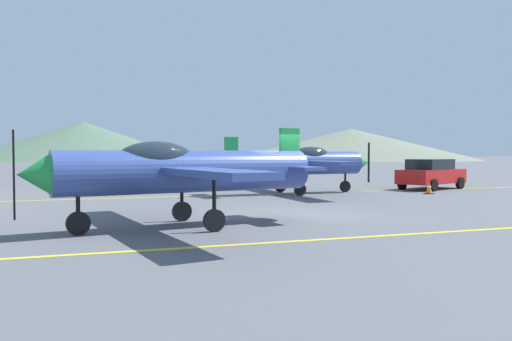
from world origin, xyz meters
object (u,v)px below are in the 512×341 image
(airplane_mid, at_px, (299,162))
(car_sedan, at_px, (431,174))
(airplane_near, at_px, (179,170))
(traffic_cone_front, at_px, (429,188))

(airplane_mid, distance_m, car_sedan, 7.97)
(airplane_near, distance_m, traffic_cone_front, 14.99)
(airplane_near, xyz_separation_m, airplane_mid, (7.43, 9.12, 0.00))
(car_sedan, height_order, traffic_cone_front, car_sedan)
(airplane_mid, height_order, traffic_cone_front, airplane_mid)
(traffic_cone_front, bearing_deg, airplane_mid, 159.55)
(airplane_mid, relative_size, car_sedan, 1.92)
(car_sedan, bearing_deg, airplane_mid, -176.75)
(airplane_mid, xyz_separation_m, car_sedan, (7.93, 0.45, -0.67))
(airplane_near, bearing_deg, airplane_mid, 50.84)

